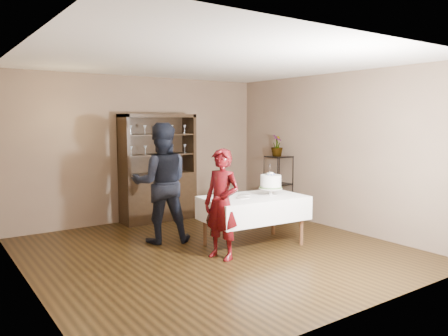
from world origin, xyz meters
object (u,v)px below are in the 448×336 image
at_px(woman, 222,204).
at_px(man, 161,183).
at_px(cake_table, 254,208).
at_px(cake, 271,183).
at_px(plant_etagere, 278,184).
at_px(china_hutch, 158,185).
at_px(potted_plant, 277,146).

relative_size(woman, man, 0.82).
bearing_deg(cake_table, woman, -162.34).
height_order(cake_table, cake, cake).
height_order(plant_etagere, woman, woman).
relative_size(woman, cake, 3.11).
xyz_separation_m(china_hutch, potted_plant, (2.05, -1.04, 0.73)).
bearing_deg(cake, potted_plant, 45.56).
bearing_deg(woman, man, 175.97).
bearing_deg(plant_etagere, china_hutch, 153.17).
relative_size(cake_table, woman, 1.04).
distance_m(plant_etagere, woman, 2.84).
bearing_deg(cake, china_hutch, 106.59).
bearing_deg(cake_table, man, 137.30).
xyz_separation_m(china_hutch, cake, (0.71, -2.40, 0.28)).
bearing_deg(china_hutch, man, -114.44).
xyz_separation_m(plant_etagere, woman, (-2.40, -1.52, 0.11)).
height_order(cake_table, man, man).
bearing_deg(plant_etagere, potted_plant, 158.28).
xyz_separation_m(plant_etagere, potted_plant, (-0.03, 0.01, 0.75)).
xyz_separation_m(woman, man, (-0.30, 1.21, 0.17)).
height_order(plant_etagere, cake, cake).
relative_size(cake_table, cake, 3.23).
bearing_deg(cake_table, cake, -11.87).
relative_size(woman, potted_plant, 3.59).
distance_m(cake_table, potted_plant, 2.23).
height_order(cake_table, potted_plant, potted_plant).
height_order(china_hutch, cake_table, china_hutch).
bearing_deg(china_hutch, potted_plant, -26.91).
bearing_deg(plant_etagere, man, -173.35).
bearing_deg(cake_table, china_hutch, 100.41).
distance_m(man, potted_plant, 2.73).
distance_m(china_hutch, plant_etagere, 2.33).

